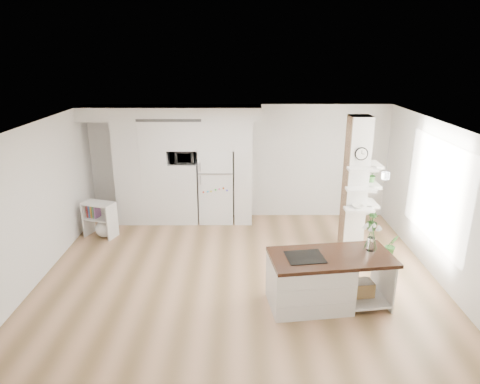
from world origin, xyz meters
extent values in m
cube|color=tan|center=(0.00, 0.00, 0.00)|extent=(7.00, 6.00, 0.01)
cube|color=white|center=(0.00, 0.00, 2.70)|extent=(7.00, 6.00, 0.04)
cube|color=silver|center=(0.00, 3.00, 1.35)|extent=(7.00, 0.04, 2.70)
cube|color=silver|center=(0.00, -3.00, 1.35)|extent=(7.00, 0.04, 2.70)
cube|color=silver|center=(-3.50, 0.00, 1.35)|extent=(0.04, 6.00, 2.70)
cube|color=silver|center=(3.50, 0.00, 1.35)|extent=(0.04, 6.00, 2.70)
cube|color=white|center=(-2.20, 2.67, 1.20)|extent=(1.20, 0.65, 2.40)
cube|color=white|center=(-1.27, 2.67, 0.71)|extent=(0.65, 0.65, 1.42)
cube|color=white|center=(-1.27, 2.67, 2.08)|extent=(0.65, 0.65, 0.65)
cube|color=white|center=(-0.53, 2.67, 2.08)|extent=(0.85, 0.65, 0.65)
cube|color=white|center=(0.10, 2.67, 1.20)|extent=(0.40, 0.65, 2.40)
cube|color=silver|center=(-1.50, 2.65, 2.55)|extent=(4.00, 0.70, 0.30)
cube|color=#262626|center=(-1.50, 2.31, 2.44)|extent=(1.40, 0.04, 0.06)
cube|color=white|center=(-0.53, 2.68, 0.88)|extent=(0.78, 0.66, 1.75)
cube|color=#B2B2B7|center=(-0.53, 2.34, 1.24)|extent=(0.78, 0.01, 0.03)
cube|color=silver|center=(2.30, 1.20, 1.35)|extent=(0.40, 0.40, 2.70)
cube|color=tan|center=(2.09, 1.20, 1.35)|extent=(0.02, 0.40, 2.70)
cube|color=tan|center=(2.30, 1.41, 1.35)|extent=(0.40, 0.02, 2.70)
cylinder|color=black|center=(2.30, 0.99, 2.02)|extent=(0.25, 0.03, 0.25)
cylinder|color=white|center=(2.30, 0.98, 2.02)|extent=(0.21, 0.01, 0.21)
plane|color=white|center=(3.48, 0.30, 1.50)|extent=(0.00, 2.40, 2.40)
cylinder|color=white|center=(1.70, 0.15, 2.12)|extent=(0.12, 0.12, 0.10)
cube|color=white|center=(1.11, -0.92, 0.40)|extent=(1.33, 0.96, 0.80)
cube|color=white|center=(2.00, -0.80, 0.10)|extent=(0.77, 0.89, 0.04)
cube|color=white|center=(2.32, -0.76, 0.40)|extent=(0.14, 0.80, 0.80)
cube|color=#341A0F|center=(1.44, -0.88, 0.82)|extent=(2.00, 1.15, 0.06)
cube|color=black|center=(1.02, -0.94, 0.86)|extent=(0.63, 0.55, 0.01)
cube|color=#A0814D|center=(1.96, -0.81, 0.24)|extent=(0.41, 0.33, 0.24)
cylinder|color=white|center=(2.08, -0.70, 0.96)|extent=(0.12, 0.12, 0.22)
cube|color=white|center=(-3.29, 1.85, 0.39)|extent=(0.15, 0.37, 0.77)
cube|color=white|center=(-2.71, 1.65, 0.39)|extent=(0.15, 0.37, 0.77)
cube|color=white|center=(-3.00, 1.75, 0.76)|extent=(0.74, 0.57, 0.03)
cube|color=white|center=(-3.00, 1.75, 0.42)|extent=(0.71, 0.56, 0.03)
sphere|color=white|center=(-2.92, 1.72, 0.19)|extent=(0.38, 0.38, 0.38)
imported|color=#2D6327|center=(3.00, 0.80, 0.22)|extent=(0.27, 0.24, 0.45)
imported|color=#2D6327|center=(3.00, 2.09, 0.21)|extent=(0.30, 0.30, 0.43)
imported|color=#2D2D2D|center=(-1.27, 2.62, 1.57)|extent=(0.54, 0.37, 0.30)
imported|color=#2D6327|center=(2.63, 1.30, 1.52)|extent=(0.27, 0.23, 0.30)
imported|color=white|center=(2.30, 0.90, 1.00)|extent=(0.22, 0.22, 0.05)
camera|label=1|loc=(0.02, -6.82, 3.86)|focal=32.00mm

